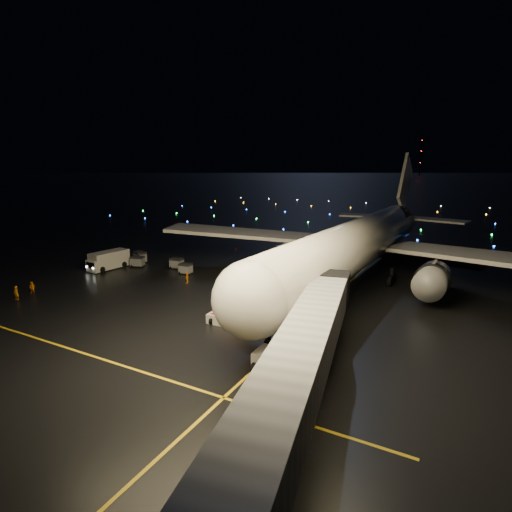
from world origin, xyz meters
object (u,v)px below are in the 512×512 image
Objects in this scene: airliner at (366,215)px; crew_c at (187,277)px; baggage_cart_0 at (185,269)px; baggage_cart_2 at (137,261)px; baggage_cart_1 at (177,263)px; pushback_tug at (281,358)px; crew_a at (16,293)px; crew_b at (32,288)px; belt_loader at (229,310)px; service_truck at (109,260)px; baggage_cart_3 at (140,257)px.

airliner is 38.58× the size of crew_c.
baggage_cart_2 is at bearing 177.26° from baggage_cart_0.
crew_c is 0.86× the size of baggage_cart_1.
pushback_tug reaches higher than baggage_cart_2.
baggage_cart_1 is at bearing 57.88° from crew_a.
baggage_cart_0 reaches higher than crew_b.
pushback_tug is at bearing -44.12° from baggage_cart_1.
airliner is 27.01m from belt_loader.
belt_loader reaches higher than service_truck.
baggage_cart_1 is at bearing -149.79° from crew_c.
belt_loader is 3.93× the size of crew_c.
service_truck is 13.96m from crew_b.
belt_loader reaches higher than pushback_tug.
service_truck reaches higher than baggage_cart_1.
baggage_cart_2 is (1.04, 19.43, -0.03)m from crew_a.
pushback_tug reaches higher than baggage_cart_3.
baggage_cart_0 is at bearing -157.76° from crew_c.
service_truck is (-37.03, -13.99, -7.84)m from airliner.
pushback_tug is 10.66m from belt_loader.
service_truck is 4.33m from baggage_cart_2.
baggage_cart_0 is at bearing 139.38° from belt_loader.
service_truck reaches higher than crew_a.
crew_a is 0.90× the size of baggage_cart_1.
crew_c reaches higher than baggage_cart_0.
crew_c is (14.84, 13.10, 0.07)m from crew_b.
crew_b is 0.91× the size of crew_c.
baggage_cart_1 is (-28.61, 21.95, -0.20)m from pushback_tug.
crew_c is 5.27m from baggage_cart_0.
service_truck reaches higher than baggage_cart_0.
baggage_cart_0 is 3.84m from baggage_cart_1.
baggage_cart_2 is at bearing 148.29° from pushback_tug.
crew_b is (-0.65, 2.47, -0.11)m from crew_a.
pushback_tug is 2.22× the size of baggage_cart_1.
service_truck is 16.48m from crew_a.
crew_a is at bearing -60.63° from crew_c.
baggage_cart_0 is at bearing 25.39° from crew_b.
crew_a reaches higher than baggage_cart_2.
crew_c is at bearing -48.12° from baggage_cart_1.
crew_b is 20.70m from baggage_cart_1.
baggage_cart_2 is at bearing 51.27° from service_truck.
pushback_tug is 0.65× the size of belt_loader.
service_truck reaches higher than crew_c.
baggage_cart_0 is at bearing -17.82° from baggage_cart_2.
baggage_cart_0 is (-24.30, -10.77, -8.48)m from airliner.
belt_loader is at bearing -104.56° from airliner.
service_truck reaches higher than pushback_tug.
service_truck is at bearing -111.06° from crew_c.
crew_a is at bearing -67.49° from baggage_cart_3.
baggage_cart_1 reaches higher than crew_b.
pushback_tug is 43.03m from baggage_cart_3.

